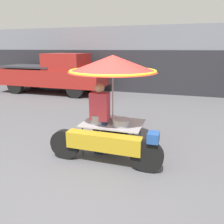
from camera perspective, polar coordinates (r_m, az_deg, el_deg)
ground_plane at (r=4.05m, az=-6.11°, el=-16.57°), size 36.00×36.00×0.00m
shopfront_building at (r=12.04m, az=11.19°, el=13.25°), size 28.00×2.06×3.24m
vendor_motorcycle_cart at (r=4.37m, az=-0.08°, el=8.10°), size 2.29×1.78×2.07m
vendor_person at (r=4.52m, az=-3.19°, el=-0.91°), size 0.38×0.22×1.54m
pickup_truck at (r=11.42m, az=-14.87°, el=9.61°), size 5.50×1.77×1.96m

